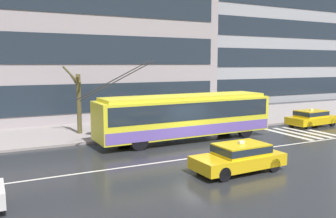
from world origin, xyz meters
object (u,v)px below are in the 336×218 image
object	(u,v)px
pedestrian_walking_past	(112,108)
street_tree_bare	(78,99)
trolleybus	(186,115)
taxi_oncoming_near	(239,156)
pedestrian_at_shelter	(179,104)
taxi_ahead_of_bus	(312,117)
pedestrian_approaching_curb	(99,112)
pedestrian_waiting_by_pole	(169,106)
bus_shelter	(135,105)

from	to	relation	value
pedestrian_walking_past	street_tree_bare	world-z (taller)	street_tree_bare
trolleybus	taxi_oncoming_near	world-z (taller)	trolleybus
pedestrian_at_shelter	pedestrian_walking_past	size ratio (longest dim) A/B	1.02
taxi_ahead_of_bus	pedestrian_walking_past	distance (m)	15.44
pedestrian_approaching_curb	pedestrian_waiting_by_pole	distance (m)	5.46
street_tree_bare	taxi_oncoming_near	bearing A→B (deg)	-67.35
pedestrian_approaching_curb	taxi_ahead_of_bus	bearing A→B (deg)	-10.23
trolleybus	pedestrian_waiting_by_pole	world-z (taller)	trolleybus
taxi_oncoming_near	pedestrian_walking_past	bearing A→B (deg)	101.69
pedestrian_at_shelter	taxi_oncoming_near	bearing A→B (deg)	-103.89
trolleybus	pedestrian_approaching_curb	distance (m)	5.63
trolleybus	pedestrian_at_shelter	bearing A→B (deg)	68.17
trolleybus	street_tree_bare	bearing A→B (deg)	142.19
taxi_oncoming_near	pedestrian_approaching_curb	bearing A→B (deg)	111.18
pedestrian_approaching_curb	street_tree_bare	bearing A→B (deg)	120.76
pedestrian_walking_past	bus_shelter	bearing A→B (deg)	-47.31
taxi_oncoming_near	pedestrian_approaching_curb	size ratio (longest dim) A/B	2.17
trolleybus	pedestrian_at_shelter	distance (m)	4.34
taxi_oncoming_near	street_tree_bare	world-z (taller)	street_tree_bare
trolleybus	bus_shelter	xyz separation A→B (m)	(-2.20, 3.25, 0.41)
bus_shelter	pedestrian_waiting_by_pole	xyz separation A→B (m)	(2.77, 0.36, -0.25)
trolleybus	bus_shelter	world-z (taller)	trolleybus
taxi_oncoming_near	pedestrian_walking_past	size ratio (longest dim) A/B	2.15
taxi_ahead_of_bus	bus_shelter	distance (m)	13.92
pedestrian_waiting_by_pole	taxi_ahead_of_bus	bearing A→B (deg)	-18.79
taxi_ahead_of_bus	bus_shelter	world-z (taller)	bus_shelter
pedestrian_at_shelter	pedestrian_waiting_by_pole	distance (m)	1.13
pedestrian_at_shelter	pedestrian_waiting_by_pole	xyz separation A→B (m)	(-1.05, -0.42, -0.05)
taxi_oncoming_near	pedestrian_waiting_by_pole	xyz separation A→B (m)	(1.64, 10.45, 1.06)
bus_shelter	pedestrian_at_shelter	bearing A→B (deg)	11.51
taxi_ahead_of_bus	bus_shelter	bearing A→B (deg)	166.31
pedestrian_at_shelter	pedestrian_walking_past	xyz separation A→B (m)	(-5.05, 0.56, -0.08)
bus_shelter	pedestrian_at_shelter	distance (m)	3.90
pedestrian_at_shelter	pedestrian_walking_past	world-z (taller)	pedestrian_at_shelter
pedestrian_approaching_curb	street_tree_bare	world-z (taller)	street_tree_bare
pedestrian_waiting_by_pole	street_tree_bare	world-z (taller)	street_tree_bare
trolleybus	bus_shelter	size ratio (longest dim) A/B	3.13
trolleybus	street_tree_bare	size ratio (longest dim) A/B	2.75
pedestrian_approaching_curb	pedestrian_at_shelter	bearing A→B (deg)	10.12
pedestrian_approaching_curb	pedestrian_waiting_by_pole	xyz separation A→B (m)	(5.41, 0.73, 0.03)
taxi_ahead_of_bus	pedestrian_waiting_by_pole	size ratio (longest dim) A/B	2.19
taxi_ahead_of_bus	pedestrian_walking_past	xyz separation A→B (m)	(-14.70, 4.62, 1.02)
taxi_oncoming_near	pedestrian_approaching_curb	distance (m)	10.47
taxi_oncoming_near	trolleybus	bearing A→B (deg)	81.07
trolleybus	taxi_ahead_of_bus	xyz separation A→B (m)	(11.26, -0.03, -0.89)
pedestrian_approaching_curb	bus_shelter	bearing A→B (deg)	8.08
bus_shelter	pedestrian_approaching_curb	distance (m)	2.68
taxi_oncoming_near	pedestrian_at_shelter	size ratio (longest dim) A/B	2.11
trolleybus	pedestrian_approaching_curb	size ratio (longest dim) A/B	6.37
taxi_ahead_of_bus	pedestrian_approaching_curb	xyz separation A→B (m)	(-16.10, 2.90, 1.03)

